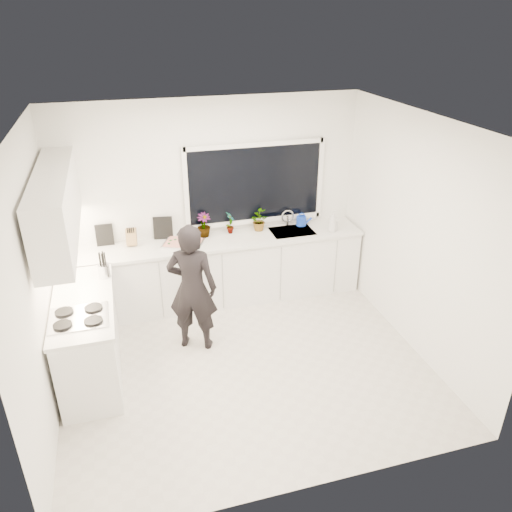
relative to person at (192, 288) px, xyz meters
name	(u,v)px	position (x,y,z in m)	size (l,w,h in m)	color
floor	(246,364)	(0.49, -0.51, -0.80)	(4.00, 3.50, 0.02)	beige
wall_back	(211,201)	(0.49, 1.25, 0.56)	(4.00, 0.02, 2.70)	white
wall_left	(35,285)	(-1.52, -0.51, 0.56)	(0.02, 3.50, 2.70)	white
wall_right	(417,236)	(2.50, -0.51, 0.56)	(0.02, 3.50, 2.70)	white
ceiling	(243,124)	(0.49, -0.51, 1.92)	(4.00, 3.50, 0.02)	white
window	(255,184)	(1.09, 1.21, 0.76)	(1.80, 0.02, 1.00)	black
base_cabinets_back	(218,272)	(0.49, 0.94, -0.35)	(3.92, 0.58, 0.88)	white
base_cabinets_left	(89,338)	(-1.18, -0.16, -0.35)	(0.58, 1.60, 0.88)	white
countertop_back	(217,241)	(0.49, 0.93, 0.11)	(3.94, 0.62, 0.04)	silver
countertop_left	(82,302)	(-1.18, -0.16, 0.11)	(0.62, 1.60, 0.04)	silver
upper_cabinets	(56,206)	(-1.30, 0.19, 1.06)	(0.34, 2.10, 0.70)	white
sink	(292,234)	(1.54, 0.94, 0.08)	(0.58, 0.42, 0.14)	silver
faucet	(287,218)	(1.54, 1.14, 0.24)	(0.03, 0.03, 0.22)	silver
stovetop	(79,317)	(-1.20, -0.51, 0.15)	(0.56, 0.48, 0.03)	black
person	(192,288)	(0.00, 0.00, 0.00)	(0.57, 0.38, 1.57)	black
pizza_tray	(183,244)	(0.04, 0.91, 0.15)	(0.49, 0.36, 0.03)	silver
pizza	(183,242)	(0.04, 0.91, 0.17)	(0.45, 0.32, 0.01)	red
watering_can	(301,221)	(1.73, 1.10, 0.20)	(0.14, 0.14, 0.13)	blue
paper_towel_roll	(68,244)	(-1.36, 1.04, 0.26)	(0.11, 0.11, 0.26)	silver
knife_block	(131,237)	(-0.59, 1.08, 0.24)	(0.13, 0.10, 0.22)	#A3664C
utensil_crock	(104,271)	(-0.94, 0.29, 0.21)	(0.13, 0.13, 0.16)	#B3B3B7
picture_frame_large	(105,235)	(-0.92, 1.18, 0.27)	(0.22, 0.02, 0.28)	black
picture_frame_small	(163,228)	(-0.18, 1.18, 0.28)	(0.25, 0.02, 0.30)	black
herb_plants	(235,222)	(0.78, 1.10, 0.28)	(0.99, 0.30, 0.32)	#26662D
soap_bottles	(333,222)	(2.07, 0.79, 0.27)	(0.14, 0.13, 0.30)	#D8BF66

